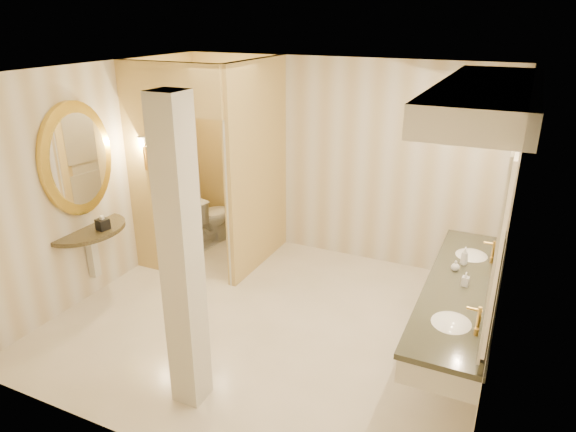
% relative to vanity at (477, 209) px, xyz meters
% --- Properties ---
extents(floor, '(4.50, 4.50, 0.00)m').
position_rel_vanity_xyz_m(floor, '(-1.98, -0.09, -1.63)').
color(floor, white).
rests_on(floor, ground).
extents(ceiling, '(4.50, 4.50, 0.00)m').
position_rel_vanity_xyz_m(ceiling, '(-1.98, -0.09, 1.07)').
color(ceiling, white).
rests_on(ceiling, wall_back).
extents(wall_back, '(4.50, 0.02, 2.70)m').
position_rel_vanity_xyz_m(wall_back, '(-1.98, 1.91, -0.28)').
color(wall_back, beige).
rests_on(wall_back, floor).
extents(wall_front, '(4.50, 0.02, 2.70)m').
position_rel_vanity_xyz_m(wall_front, '(-1.98, -2.09, -0.28)').
color(wall_front, beige).
rests_on(wall_front, floor).
extents(wall_left, '(0.02, 4.00, 2.70)m').
position_rel_vanity_xyz_m(wall_left, '(-4.23, -0.09, -0.28)').
color(wall_left, beige).
rests_on(wall_left, floor).
extents(wall_right, '(0.02, 4.00, 2.70)m').
position_rel_vanity_xyz_m(wall_right, '(0.27, -0.09, -0.28)').
color(wall_right, beige).
rests_on(wall_right, floor).
extents(toilet_closet, '(1.50, 1.55, 2.70)m').
position_rel_vanity_xyz_m(toilet_closet, '(-3.09, 0.89, -0.24)').
color(toilet_closet, '#E0BA75').
rests_on(toilet_closet, floor).
extents(wall_sconce, '(0.14, 0.14, 0.42)m').
position_rel_vanity_xyz_m(wall_sconce, '(-3.90, 0.34, 0.10)').
color(wall_sconce, gold).
rests_on(wall_sconce, toilet_closet).
extents(vanity, '(0.75, 2.73, 2.09)m').
position_rel_vanity_xyz_m(vanity, '(0.00, 0.00, 0.00)').
color(vanity, beige).
rests_on(vanity, floor).
extents(console_shelf, '(0.99, 0.99, 1.94)m').
position_rel_vanity_xyz_m(console_shelf, '(-4.19, -0.44, -0.29)').
color(console_shelf, black).
rests_on(console_shelf, floor).
extents(pillar, '(0.26, 0.26, 2.70)m').
position_rel_vanity_xyz_m(pillar, '(-2.07, -1.45, -0.28)').
color(pillar, beige).
rests_on(pillar, floor).
extents(tissue_box, '(0.15, 0.15, 0.13)m').
position_rel_vanity_xyz_m(tissue_box, '(-3.98, -0.40, -0.69)').
color(tissue_box, black).
rests_on(tissue_box, console_shelf).
extents(toilet, '(0.55, 0.83, 0.78)m').
position_rel_vanity_xyz_m(toilet, '(-3.76, 1.44, -1.24)').
color(toilet, white).
rests_on(toilet, floor).
extents(soap_bottle_a, '(0.07, 0.07, 0.14)m').
position_rel_vanity_xyz_m(soap_bottle_a, '(-0.01, -0.01, -0.69)').
color(soap_bottle_a, beige).
rests_on(soap_bottle_a, vanity).
extents(soap_bottle_b, '(0.10, 0.10, 0.11)m').
position_rel_vanity_xyz_m(soap_bottle_b, '(-0.13, 0.26, -0.70)').
color(soap_bottle_b, silver).
rests_on(soap_bottle_b, vanity).
extents(soap_bottle_c, '(0.08, 0.08, 0.19)m').
position_rel_vanity_xyz_m(soap_bottle_c, '(-0.08, 0.43, -0.66)').
color(soap_bottle_c, '#C6B28C').
rests_on(soap_bottle_c, vanity).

